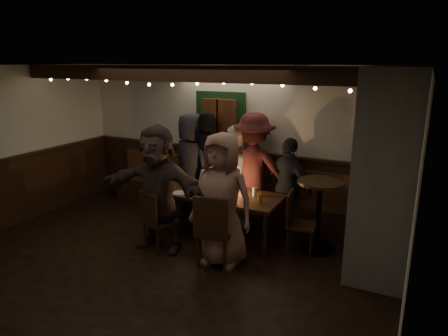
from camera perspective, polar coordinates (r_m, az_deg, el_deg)
The scene contains 13 objects.
room at distance 5.73m, azimuth 6.12°, elevation -1.08°, with size 6.02×5.01×2.62m.
dining_table at distance 6.14m, azimuth -0.87°, elevation -4.13°, with size 1.96×0.84×0.85m.
chair_near_left at distance 5.82m, azimuth -9.89°, elevation -6.95°, with size 0.51×0.51×0.89m.
chair_near_right at distance 5.23m, azimuth -1.54°, elevation -8.49°, with size 0.51×0.51×1.01m.
chair_end at distance 5.79m, azimuth 10.22°, elevation -7.13°, with size 0.44×0.44×0.88m.
high_top at distance 5.86m, azimuth 13.43°, elevation -5.37°, with size 0.65×0.65×1.03m.
person_a at distance 7.06m, azimuth -4.64°, elevation 0.56°, with size 0.88×0.57×1.80m, color black.
person_b at distance 6.87m, azimuth -2.37°, elevation 0.44°, with size 0.68×0.44×1.86m, color black.
person_c at distance 6.66m, azimuth 1.57°, elevation -0.96°, with size 0.80×0.62×1.64m, color silver.
person_d at distance 6.56m, azimuth 4.23°, elevation -0.22°, with size 1.21×0.69×1.87m, color #441A1C.
person_e at distance 6.35m, azimuth 9.21°, elevation -2.51°, with size 0.89×0.37×1.52m, color #21222B.
person_f at distance 5.73m, azimuth -9.41°, elevation -2.88°, with size 1.69×0.54×1.83m, color #392B28.
person_g at distance 5.24m, azimuth -0.28°, elevation -4.57°, with size 0.88×0.57×1.80m, color #A37265.
Camera 1 is at (2.99, -3.74, 2.65)m, focal length 32.00 mm.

